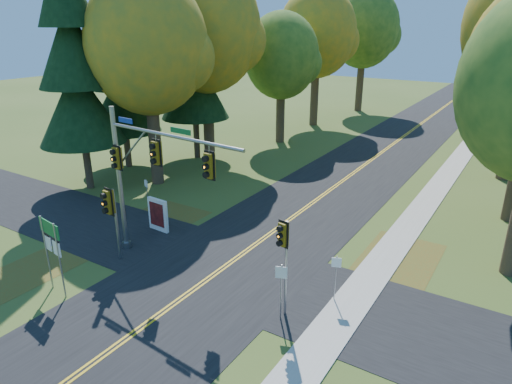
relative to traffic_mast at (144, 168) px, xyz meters
The scene contains 25 objects.
ground 5.92m from the traffic_mast, 12.82° to the right, with size 160.00×160.00×0.00m, color #3C521C.
road_main 5.91m from the traffic_mast, 12.82° to the right, with size 8.00×160.00×0.02m, color black.
road_cross 5.98m from the traffic_mast, 18.83° to the left, with size 60.00×6.00×0.02m, color black.
centerline_left 5.84m from the traffic_mast, 13.18° to the right, with size 0.10×160.00×0.01m, color gold.
centerline_right 5.96m from the traffic_mast, 12.47° to the right, with size 0.10×160.00×0.01m, color gold.
sidewalk_east 10.81m from the traffic_mast, ahead, with size 1.60×160.00×0.06m, color #9E998E.
leaf_patch_w_near 6.41m from the traffic_mast, 132.99° to the left, with size 4.00×6.00×0.00m, color brown.
leaf_patch_e 12.47m from the traffic_mast, 26.75° to the left, with size 3.50×8.00×0.00m, color brown.
leaf_patch_w_far 7.23m from the traffic_mast, 136.34° to the right, with size 3.00×5.00×0.00m, color brown.
tree_w_a 12.43m from the traffic_mast, 131.56° to the left, with size 8.00×8.00×14.15m.
tree_w_b 18.42m from the traffic_mast, 117.91° to the left, with size 8.60×8.60×15.38m.
tree_w_c 24.64m from the traffic_mast, 104.27° to the left, with size 6.80×6.80×11.91m.
tree_w_d 33.44m from the traffic_mast, 101.53° to the left, with size 8.20×8.20×14.56m.
tree_w_e 43.95m from the traffic_mast, 97.12° to the left, with size 8.40×8.40×14.97m.
pine_a 12.95m from the traffic_mast, 154.66° to the left, with size 5.60×5.60×19.48m.
pine_b 16.49m from the traffic_mast, 140.75° to the left, with size 5.60×5.60×17.31m.
pine_c 18.60m from the traffic_mast, 121.96° to the left, with size 5.60×5.60×20.56m.
traffic_mast is the anchor object (origin of this frame).
east_signal_pole 7.86m from the traffic_mast, ahead, with size 0.48×0.56×4.14m.
ped_signal_pole 2.55m from the traffic_mast, 142.76° to the right, with size 0.60×0.69×3.77m.
route_sign_cluster 5.01m from the traffic_mast, 106.65° to the right, with size 1.59×0.31×3.44m.
info_kiosk 4.98m from the traffic_mast, 127.29° to the left, with size 1.37×0.28×1.88m.
reg_sign_e_north 9.70m from the traffic_mast, ahead, with size 0.38×0.17×2.10m.
reg_sign_e_south 8.34m from the traffic_mast, ahead, with size 0.44×0.19×2.40m.
reg_sign_w 7.02m from the traffic_mast, 136.22° to the left, with size 0.38×0.16×2.07m.
Camera 1 is at (11.43, -13.27, 11.01)m, focal length 32.00 mm.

